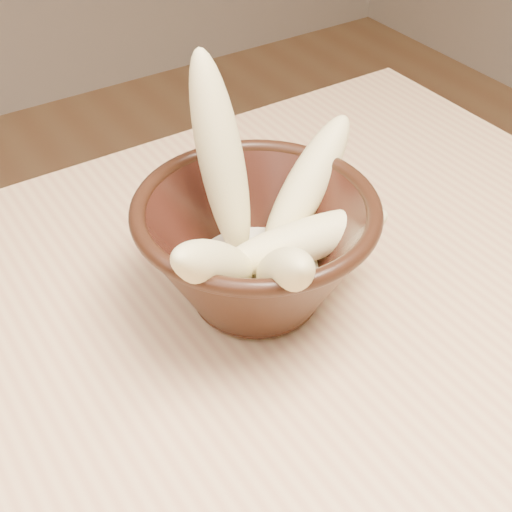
{
  "coord_description": "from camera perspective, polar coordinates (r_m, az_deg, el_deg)",
  "views": [
    {
      "loc": [
        -0.0,
        -0.22,
        1.14
      ],
      "look_at": [
        0.22,
        0.13,
        0.8
      ],
      "focal_mm": 50.0,
      "sensor_mm": 36.0,
      "label": 1
    }
  ],
  "objects": [
    {
      "name": "milk_puddle",
      "position": [
        0.55,
        0.0,
        -1.28
      ],
      "size": [
        0.1,
        0.1,
        0.01
      ],
      "primitive_type": "cylinder",
      "color": "beige",
      "rests_on": "bowl"
    },
    {
      "name": "banana_left",
      "position": [
        0.48,
        -3.24,
        -0.77
      ],
      "size": [
        0.12,
        0.09,
        0.11
      ],
      "primitive_type": "ellipsoid",
      "rotation": [
        0.83,
        0.0,
        -0.99
      ],
      "color": "#E2D185",
      "rests_on": "bowl"
    },
    {
      "name": "banana_front",
      "position": [
        0.48,
        2.25,
        -1.36
      ],
      "size": [
        0.07,
        0.11,
        0.11
      ],
      "primitive_type": "ellipsoid",
      "rotation": [
        0.8,
        0.0,
        -0.38
      ],
      "color": "#E2D185",
      "rests_on": "bowl"
    },
    {
      "name": "banana_upright",
      "position": [
        0.53,
        -2.82,
        7.81
      ],
      "size": [
        0.04,
        0.08,
        0.16
      ],
      "primitive_type": "ellipsoid",
      "rotation": [
        0.29,
        0.0,
        3.2
      ],
      "color": "#E2D185",
      "rests_on": "bowl"
    },
    {
      "name": "banana_right",
      "position": [
        0.56,
        4.07,
        5.64
      ],
      "size": [
        0.13,
        0.07,
        0.11
      ],
      "primitive_type": "ellipsoid",
      "rotation": [
        0.9,
        0.0,
        1.9
      ],
      "color": "#E2D185",
      "rests_on": "bowl"
    },
    {
      "name": "bowl",
      "position": [
        0.53,
        0.0,
        0.71
      ],
      "size": [
        0.18,
        0.18,
        0.1
      ],
      "rotation": [
        0.0,
        0.0,
        0.29
      ],
      "color": "black",
      "rests_on": "table"
    },
    {
      "name": "banana_across",
      "position": [
        0.54,
        3.99,
        1.25
      ],
      "size": [
        0.15,
        0.06,
        0.04
      ],
      "primitive_type": "ellipsoid",
      "rotation": [
        1.5,
        0.0,
        1.38
      ],
      "color": "#E2D185",
      "rests_on": "bowl"
    }
  ]
}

